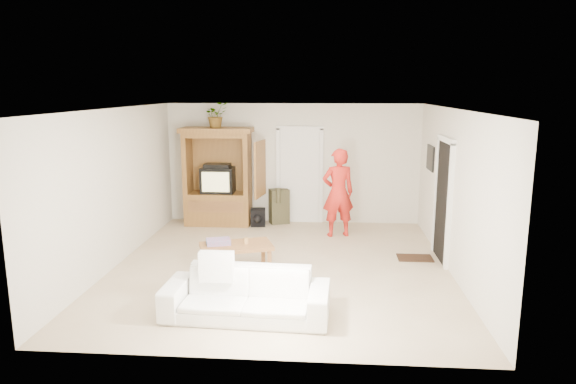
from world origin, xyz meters
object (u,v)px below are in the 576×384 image
object	(u,v)px
man	(338,193)
sofa	(246,294)
coffee_table	(236,248)
armoire	(219,183)

from	to	relation	value
man	sofa	world-z (taller)	man
sofa	coffee_table	bearing A→B (deg)	106.66
man	sofa	xyz separation A→B (m)	(-1.24, -3.87, -0.57)
sofa	coffee_table	world-z (taller)	sofa
sofa	coffee_table	xyz separation A→B (m)	(-0.44, 1.75, 0.06)
armoire	coffee_table	xyz separation A→B (m)	(0.87, -2.85, -0.54)
man	coffee_table	xyz separation A→B (m)	(-1.68, -2.12, -0.51)
sofa	man	bearing A→B (deg)	74.73
man	coffee_table	bearing A→B (deg)	37.25
sofa	coffee_table	distance (m)	1.81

